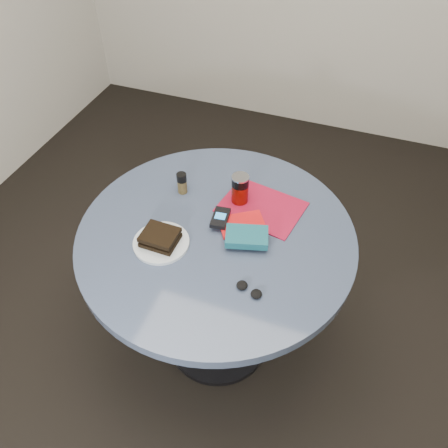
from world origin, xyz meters
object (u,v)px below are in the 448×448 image
(mp3_player, at_px, (220,218))
(red_book, at_px, (242,224))
(sandwich, at_px, (160,237))
(soda_can, at_px, (240,189))
(plate, at_px, (161,243))
(magazine, at_px, (261,207))
(headphones, at_px, (249,290))
(table, at_px, (217,261))
(pepper_grinder, at_px, (182,183))
(novel, at_px, (247,237))

(mp3_player, bearing_deg, red_book, 6.34)
(sandwich, xyz_separation_m, soda_can, (0.19, 0.30, 0.03))
(sandwich, bearing_deg, red_book, 36.20)
(plate, bearing_deg, soda_can, 57.99)
(plate, xyz_separation_m, sandwich, (-0.00, -0.00, 0.03))
(magazine, xyz_separation_m, headphones, (0.07, -0.38, 0.01))
(table, distance_m, plate, 0.26)
(pepper_grinder, bearing_deg, table, -38.23)
(soda_can, xyz_separation_m, headphones, (0.16, -0.39, -0.05))
(soda_can, relative_size, magazine, 0.41)
(pepper_grinder, bearing_deg, sandwich, -82.14)
(novel, bearing_deg, magazine, 75.04)
(plate, relative_size, pepper_grinder, 2.22)
(red_book, bearing_deg, soda_can, 79.28)
(magazine, xyz_separation_m, novel, (0.00, -0.19, 0.03))
(soda_can, distance_m, red_book, 0.14)
(red_book, xyz_separation_m, headphones, (0.11, -0.26, -0.00))
(soda_can, relative_size, headphones, 1.24)
(sandwich, distance_m, headphones, 0.36)
(magazine, bearing_deg, mp3_player, -121.90)
(table, distance_m, novel, 0.23)
(novel, bearing_deg, red_book, 104.16)
(novel, xyz_separation_m, mp3_player, (-0.12, 0.06, -0.01))
(sandwich, distance_m, magazine, 0.41)
(sandwich, height_order, pepper_grinder, pepper_grinder)
(headphones, bearing_deg, mp3_player, 126.78)
(pepper_grinder, xyz_separation_m, magazine, (0.32, 0.02, -0.04))
(sandwich, distance_m, pepper_grinder, 0.28)
(soda_can, xyz_separation_m, pepper_grinder, (-0.23, -0.02, -0.02))
(sandwich, distance_m, red_book, 0.30)
(headphones, bearing_deg, sandwich, 165.94)
(soda_can, height_order, headphones, soda_can)
(soda_can, bearing_deg, magazine, -3.47)
(plate, relative_size, novel, 1.34)
(plate, relative_size, red_book, 1.23)
(soda_can, distance_m, novel, 0.22)
(pepper_grinder, distance_m, red_book, 0.30)
(red_book, bearing_deg, sandwich, -176.51)
(sandwich, height_order, mp3_player, sandwich)
(table, distance_m, red_book, 0.20)
(pepper_grinder, bearing_deg, novel, -28.37)
(novel, relative_size, headphones, 1.48)
(sandwich, height_order, red_book, sandwich)
(magazine, height_order, mp3_player, mp3_player)
(novel, bearing_deg, headphones, -85.25)
(headphones, bearing_deg, magazine, 100.63)
(soda_can, bearing_deg, red_book, -68.01)
(table, relative_size, magazine, 3.36)
(plate, xyz_separation_m, red_book, (0.24, 0.17, 0.01))
(table, height_order, plate, plate)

